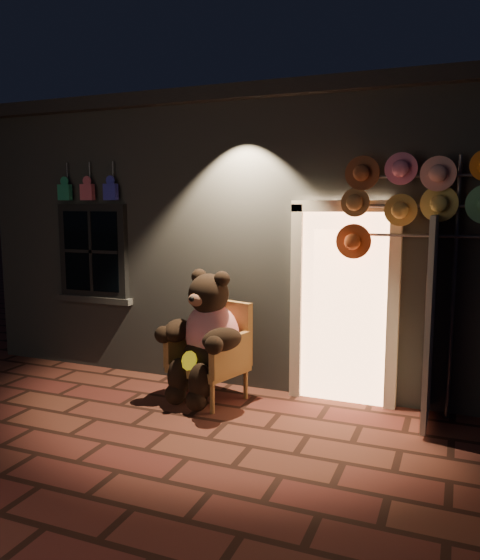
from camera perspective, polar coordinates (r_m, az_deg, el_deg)
The scene contains 5 objects.
ground at distance 5.43m, azimuth -7.44°, elevation -15.46°, with size 60.00×60.00×0.00m, color #542A20.
shop_building at distance 8.69m, azimuth 5.45°, elevation 5.16°, with size 7.30×5.95×3.51m.
wicker_armchair at distance 6.11m, azimuth -2.79°, elevation -7.39°, with size 0.88×0.84×1.08m.
teddy_bear at distance 5.95m, azimuth -3.57°, elevation -5.90°, with size 1.00×0.91×1.43m.
hat_rack at distance 5.62m, azimuth 17.69°, elevation 8.11°, with size 1.49×0.22×2.64m.
Camera 1 is at (2.49, -4.32, 2.15)m, focal length 35.00 mm.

